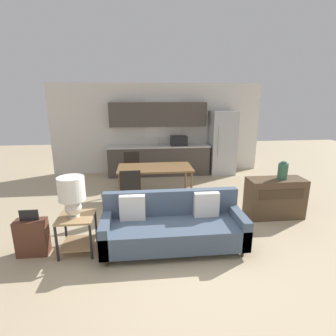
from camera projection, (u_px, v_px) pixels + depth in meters
The scene contains 13 objects.
ground_plane at pixel (180, 254), 3.96m from camera, with size 20.00×20.00×0.00m, color tan.
wall_back at pixel (158, 129), 8.05m from camera, with size 6.40×0.07×2.70m.
kitchen_counter at pixel (159, 147), 7.89m from camera, with size 3.04×0.65×2.15m.
refrigerator at pixel (222, 143), 7.98m from camera, with size 0.74×0.71×1.90m.
dining_table at pixel (155, 170), 5.95m from camera, with size 1.68×0.86×0.77m.
couch at pixel (173, 226), 4.11m from camera, with size 2.18×0.80×0.85m.
side_table at pixel (77, 228), 3.95m from camera, with size 0.52×0.52×0.58m.
table_lamp at pixel (72, 193), 3.79m from camera, with size 0.38×0.38×0.61m.
credenza at pixel (275, 198), 5.13m from camera, with size 1.10×0.47×0.78m.
vase at pixel (283, 171), 5.00m from camera, with size 0.18×0.18×0.34m.
dining_chair_far_left at pixel (132, 169), 6.73m from camera, with size 0.45×0.45×0.94m.
dining_chair_near_left at pixel (131, 190), 5.21m from camera, with size 0.44×0.44×0.94m.
suitcase at pixel (32, 237), 3.89m from camera, with size 0.44×0.22×0.72m.
Camera 1 is at (-0.55, -3.44, 2.30)m, focal length 28.00 mm.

